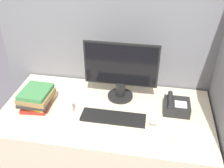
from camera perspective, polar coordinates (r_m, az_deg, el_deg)
The scene contains 10 objects.
cubicle_panel_rear at distance 2.24m, azimuth 0.72°, elevation 3.21°, with size 1.95×0.04×1.68m.
cubicle_panel_right at distance 1.95m, azimuth 22.94°, elevation -4.97°, with size 0.04×0.85×1.68m.
desk at distance 2.20m, azimuth -1.24°, elevation -13.23°, with size 1.55×0.79×0.74m.
monitor at distance 1.96m, azimuth 1.93°, elevation 2.68°, with size 0.56×0.20×0.46m.
keyboard at distance 1.88m, azimuth 0.27°, elevation -7.30°, with size 0.46×0.13×0.02m.
mouse at distance 1.85m, azimuth 8.96°, elevation -8.33°, with size 0.06×0.04×0.03m.
coffee_cup at distance 1.93m, azimuth -9.40°, elevation -4.94°, with size 0.08×0.08×0.10m.
book_stack at distance 2.03m, azimuth -16.10°, elevation -2.88°, with size 0.23×0.25×0.14m.
desk_telephone at distance 1.98m, azimuth 13.79°, elevation -4.69°, with size 0.19×0.18×0.11m.
paper_pile at distance 1.77m, azimuth 16.47°, elevation -11.93°, with size 0.22×0.30×0.02m.
Camera 1 is at (0.31, -1.09, 1.97)m, focal length 42.00 mm.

